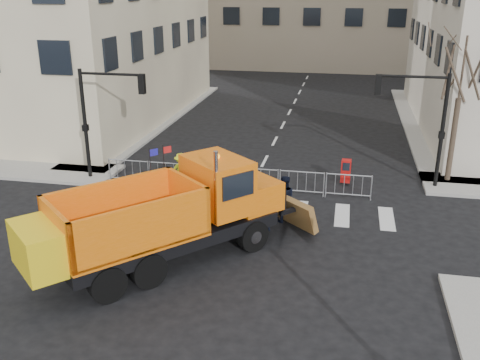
% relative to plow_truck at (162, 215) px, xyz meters
% --- Properties ---
extents(ground, '(120.00, 120.00, 0.00)m').
position_rel_plow_truck_xyz_m(ground, '(1.66, -0.20, -1.80)').
color(ground, black).
rests_on(ground, ground).
extents(sidewalk_back, '(64.00, 5.00, 0.15)m').
position_rel_plow_truck_xyz_m(sidewalk_back, '(1.66, 8.30, -1.72)').
color(sidewalk_back, gray).
rests_on(sidewalk_back, ground).
extents(traffic_light_left, '(0.18, 0.18, 5.40)m').
position_rel_plow_truck_xyz_m(traffic_light_left, '(-6.34, 7.30, 0.90)').
color(traffic_light_left, black).
rests_on(traffic_light_left, ground).
extents(traffic_light_right, '(0.18, 0.18, 5.40)m').
position_rel_plow_truck_xyz_m(traffic_light_right, '(10.16, 9.30, 0.90)').
color(traffic_light_right, black).
rests_on(traffic_light_right, ground).
extents(crowd_barriers, '(12.60, 0.60, 1.10)m').
position_rel_plow_truck_xyz_m(crowd_barriers, '(0.91, 7.40, -1.25)').
color(crowd_barriers, '#9EA0A5').
rests_on(crowd_barriers, ground).
extents(street_tree, '(3.00, 3.00, 7.50)m').
position_rel_plow_truck_xyz_m(street_tree, '(10.86, 10.30, 1.95)').
color(street_tree, '#382B21').
rests_on(street_tree, ground).
extents(plow_truck, '(9.03, 9.58, 4.04)m').
position_rel_plow_truck_xyz_m(plow_truck, '(0.00, 0.00, 0.00)').
color(plow_truck, black).
rests_on(plow_truck, ground).
extents(cop_a, '(0.63, 0.45, 1.64)m').
position_rel_plow_truck_xyz_m(cop_a, '(3.02, 3.25, -0.98)').
color(cop_a, black).
rests_on(cop_a, ground).
extents(cop_b, '(1.10, 0.95, 1.95)m').
position_rel_plow_truck_xyz_m(cop_b, '(3.60, 4.22, -0.82)').
color(cop_b, black).
rests_on(cop_b, ground).
extents(cop_c, '(1.03, 1.15, 1.87)m').
position_rel_plow_truck_xyz_m(cop_c, '(2.38, 4.55, -0.86)').
color(cop_c, black).
rests_on(cop_c, ground).
extents(worker, '(1.25, 1.15, 1.69)m').
position_rel_plow_truck_xyz_m(worker, '(-1.42, 6.60, -0.80)').
color(worker, '#DAEE1C').
rests_on(worker, sidewalk_back).
extents(newspaper_box, '(0.47, 0.42, 1.10)m').
position_rel_plow_truck_xyz_m(newspaper_box, '(6.01, 8.98, -1.10)').
color(newspaper_box, '#B80F0E').
rests_on(newspaper_box, sidewalk_back).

